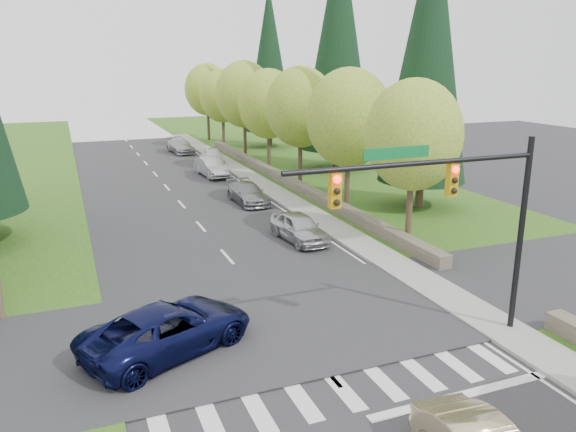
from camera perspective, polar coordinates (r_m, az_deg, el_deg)
grass_east at (r=36.48m, az=11.82°, el=0.73°), size 14.00×110.00×0.06m
cross_street at (r=20.69m, az=-0.46°, el=-10.68°), size 120.00×8.00×0.10m
sidewalk_east at (r=35.32m, az=1.73°, el=0.64°), size 1.80×80.00×0.13m
curb_east at (r=35.00m, az=0.45°, el=0.51°), size 0.20×80.00×0.13m
stone_wall_north at (r=43.09m, az=-0.42°, el=3.76°), size 0.70×40.00×0.70m
traffic_signal at (r=18.18m, az=16.60°, el=1.67°), size 8.70×0.37×6.80m
decid_tree_0 at (r=28.44m, az=12.64°, el=8.01°), size 4.80×4.80×8.37m
decid_tree_1 at (r=34.44m, az=6.20°, el=9.88°), size 5.20×5.20×8.80m
decid_tree_2 at (r=40.64m, az=1.28°, el=11.00°), size 5.00×5.00×8.82m
decid_tree_3 at (r=47.20m, az=-1.99°, el=11.30°), size 5.00×5.00×8.55m
decid_tree_4 at (r=53.83m, az=-4.48°, el=12.21°), size 5.40×5.40×9.18m
decid_tree_5 at (r=60.52m, az=-6.68°, el=12.01°), size 4.80×4.80×8.30m
decid_tree_6 at (r=67.29m, az=-8.21°, el=12.59°), size 5.20×5.20×8.86m
conifer_e_a at (r=35.89m, az=14.10°, el=16.13°), size 5.44×5.44×17.80m
conifer_e_b at (r=48.47m, az=5.15°, el=17.43°), size 6.12×6.12×19.80m
conifer_e_c at (r=60.93m, az=-1.92°, el=15.67°), size 5.10×5.10×16.80m
suv_navy at (r=18.83m, az=-12.06°, el=-11.15°), size 6.30×4.75×1.59m
parked_car_a at (r=29.27m, az=1.15°, el=-1.16°), size 2.12×4.45×1.47m
parked_car_b at (r=37.21m, az=-4.08°, el=2.32°), size 1.98×4.61×1.33m
parked_car_c at (r=46.23m, az=-7.73°, el=4.96°), size 2.01×4.79×1.54m
parked_car_d at (r=51.61m, az=-7.66°, el=6.03°), size 2.22×4.50×1.47m
parked_car_e at (r=58.83m, az=-10.88°, el=7.02°), size 2.39×5.04×1.42m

